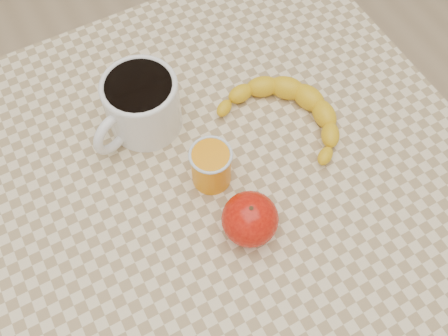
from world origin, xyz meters
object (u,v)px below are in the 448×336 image
table (224,197)px  banana (287,115)px  coffee_mug (141,104)px  apple (250,219)px  orange_juice_glass (211,166)px

table → banana: size_ratio=2.78×
coffee_mug → banana: bearing=-27.5°
apple → table: bearing=83.5°
orange_juice_glass → apple: same height
banana → coffee_mug: bearing=130.7°
coffee_mug → banana: (0.21, -0.11, -0.04)m
coffee_mug → orange_juice_glass: size_ratio=2.37×
coffee_mug → apple: bearing=-76.6°
coffee_mug → banana: 0.24m
table → orange_juice_glass: size_ratio=10.68×
coffee_mug → apple: size_ratio=1.75×
table → orange_juice_glass: bearing=171.1°
coffee_mug → table: bearing=-64.6°
orange_juice_glass → banana: orange_juice_glass is taller
banana → apple: bearing=-159.2°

